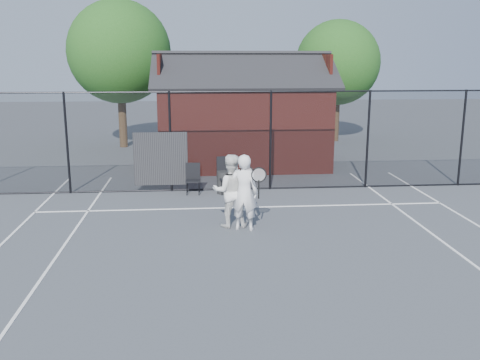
{
  "coord_description": "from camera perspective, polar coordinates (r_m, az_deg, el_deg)",
  "views": [
    {
      "loc": [
        -1.25,
        -10.81,
        3.94
      ],
      "look_at": [
        -0.21,
        1.54,
        1.1
      ],
      "focal_mm": 40.0,
      "sensor_mm": 36.0,
      "label": 1
    }
  ],
  "objects": [
    {
      "name": "fence",
      "position": [
        16.04,
        -1.36,
        3.95
      ],
      "size": [
        22.04,
        3.0,
        3.0
      ],
      "color": "black",
      "rests_on": "ground"
    },
    {
      "name": "chair_left",
      "position": [
        15.81,
        -5.04,
        0.07
      ],
      "size": [
        0.44,
        0.46,
        0.88
      ],
      "primitive_type": "cube",
      "rotation": [
        0.0,
        0.0,
        -0.04
      ],
      "color": "black",
      "rests_on": "ground"
    },
    {
      "name": "chair_right",
      "position": [
        15.81,
        -1.41,
        0.44
      ],
      "size": [
        0.61,
        0.62,
        1.06
      ],
      "primitive_type": "cube",
      "rotation": [
        0.0,
        0.0,
        0.21
      ],
      "color": "black",
      "rests_on": "ground"
    },
    {
      "name": "clubhouse",
      "position": [
        20.03,
        0.26,
        6.21
      ],
      "size": [
        6.5,
        4.36,
        4.19
      ],
      "color": "maroon",
      "rests_on": "ground"
    },
    {
      "name": "waste_bin",
      "position": [
        15.85,
        -1.65,
        -0.25
      ],
      "size": [
        0.48,
        0.48,
        0.67
      ],
      "primitive_type": "cylinder",
      "rotation": [
        0.0,
        0.0,
        0.04
      ],
      "color": "black",
      "rests_on": "ground"
    },
    {
      "name": "tree_right",
      "position": [
        26.2,
        10.37,
        12.19
      ],
      "size": [
        3.97,
        3.97,
        5.7
      ],
      "color": "black",
      "rests_on": "ground"
    },
    {
      "name": "player_front",
      "position": [
        12.37,
        0.44,
        -1.32
      ],
      "size": [
        0.85,
        0.68,
        1.8
      ],
      "color": "white",
      "rests_on": "ground"
    },
    {
      "name": "player_back",
      "position": [
        12.62,
        -1.03,
        -1.15
      ],
      "size": [
        0.95,
        0.7,
        1.75
      ],
      "color": "white",
      "rests_on": "ground"
    },
    {
      "name": "court_lines",
      "position": [
        10.35,
        2.55,
        -9.45
      ],
      "size": [
        11.02,
        18.0,
        0.01
      ],
      "color": "white",
      "rests_on": "ground"
    },
    {
      "name": "ground",
      "position": [
        11.58,
        1.71,
        -7.0
      ],
      "size": [
        80.0,
        80.0,
        0.0
      ],
      "primitive_type": "plane",
      "color": "#474A51",
      "rests_on": "ground"
    },
    {
      "name": "tree_left",
      "position": [
        24.53,
        -12.75,
        13.18
      ],
      "size": [
        4.48,
        4.48,
        6.44
      ],
      "color": "black",
      "rests_on": "ground"
    }
  ]
}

